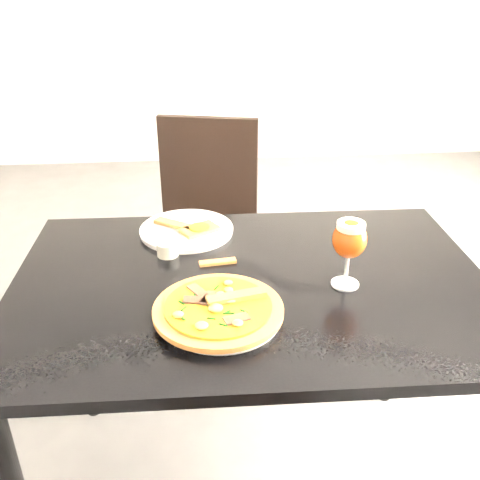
{
  "coord_description": "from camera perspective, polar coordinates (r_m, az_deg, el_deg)",
  "views": [
    {
      "loc": [
        -0.38,
        -1.29,
        1.46
      ],
      "look_at": [
        -0.27,
        -0.09,
        0.83
      ],
      "focal_mm": 40.0,
      "sensor_mm": 36.0,
      "label": 1
    }
  ],
  "objects": [
    {
      "name": "crust_scraps",
      "position": [
        1.57,
        -5.24,
        1.33
      ],
      "size": [
        0.2,
        0.15,
        0.01
      ],
      "rotation": [
        0.0,
        0.0,
        -0.15
      ],
      "color": "#A15626",
      "rests_on": "plate_second"
    },
    {
      "name": "pizza",
      "position": [
        1.2,
        -2.28,
        -7.27
      ],
      "size": [
        0.29,
        0.29,
        0.03
      ],
      "rotation": [
        0.0,
        0.0,
        -0.09
      ],
      "color": "#A15626",
      "rests_on": "plate_main"
    },
    {
      "name": "dining_table",
      "position": [
        1.4,
        1.17,
        -7.42
      ],
      "size": [
        1.22,
        0.82,
        0.75
      ],
      "rotation": [
        0.0,
        0.0,
        -0.02
      ],
      "color": "black",
      "rests_on": "ground"
    },
    {
      "name": "ground",
      "position": [
        1.98,
        8.15,
        -20.24
      ],
      "size": [
        6.0,
        6.0,
        0.0
      ],
      "primitive_type": "plane",
      "color": "#535355",
      "rests_on": "ground"
    },
    {
      "name": "loose_crust",
      "position": [
        1.42,
        -2.39,
        -2.36
      ],
      "size": [
        0.1,
        0.03,
        0.01
      ],
      "primitive_type": "cube",
      "rotation": [
        0.0,
        0.0,
        0.13
      ],
      "color": "#A15626",
      "rests_on": "dining_table"
    },
    {
      "name": "plate_second",
      "position": [
        1.59,
        -5.71,
        1.05
      ],
      "size": [
        0.34,
        0.34,
        0.01
      ],
      "primitive_type": "cylinder",
      "rotation": [
        0.0,
        0.0,
        -0.27
      ],
      "color": "white",
      "rests_on": "dining_table"
    },
    {
      "name": "plate_main",
      "position": [
        1.21,
        -2.01,
        -7.94
      ],
      "size": [
        0.32,
        0.32,
        0.01
      ],
      "primitive_type": "cylinder",
      "rotation": [
        0.0,
        0.0,
        -0.2
      ],
      "color": "white",
      "rests_on": "dining_table"
    },
    {
      "name": "beer_glass",
      "position": [
        1.29,
        11.61,
        0.03
      ],
      "size": [
        0.08,
        0.08,
        0.17
      ],
      "color": "white",
      "rests_on": "dining_table"
    },
    {
      "name": "chair_far",
      "position": [
        2.18,
        -3.85,
        1.56
      ],
      "size": [
        0.51,
        0.51,
        0.92
      ],
      "rotation": [
        0.0,
        0.0,
        -0.23
      ],
      "color": "black",
      "rests_on": "ground"
    },
    {
      "name": "sauce_cup",
      "position": [
        1.46,
        -7.74,
        -0.87
      ],
      "size": [
        0.06,
        0.06,
        0.04
      ],
      "color": "beige",
      "rests_on": "dining_table"
    }
  ]
}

